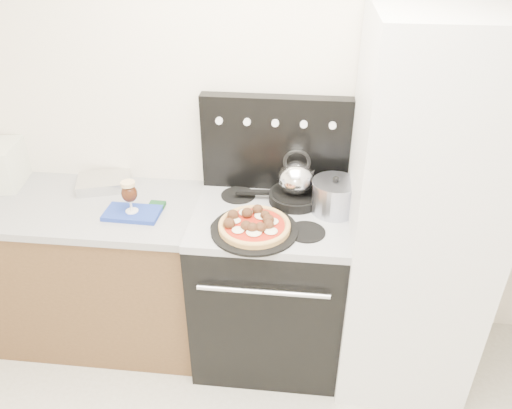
# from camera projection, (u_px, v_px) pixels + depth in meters

# --- Properties ---
(room_shell) EXTENTS (3.52, 3.01, 2.52)m
(room_shell) POSITION_uv_depth(u_px,v_px,m) (222.00, 273.00, 1.54)
(room_shell) COLOR silver
(room_shell) RESTS_ON ground
(base_cabinet) EXTENTS (1.45, 0.60, 0.86)m
(base_cabinet) POSITION_uv_depth(u_px,v_px,m) (76.00, 272.00, 2.83)
(base_cabinet) COLOR brown
(base_cabinet) RESTS_ON ground
(countertop) EXTENTS (1.48, 0.63, 0.04)m
(countertop) POSITION_uv_depth(u_px,v_px,m) (60.00, 205.00, 2.60)
(countertop) COLOR #A0A0A3
(countertop) RESTS_ON base_cabinet
(stove_body) EXTENTS (0.76, 0.65, 0.88)m
(stove_body) POSITION_uv_depth(u_px,v_px,m) (269.00, 287.00, 2.71)
(stove_body) COLOR black
(stove_body) RESTS_ON ground
(cooktop) EXTENTS (0.76, 0.65, 0.04)m
(cooktop) POSITION_uv_depth(u_px,v_px,m) (270.00, 216.00, 2.47)
(cooktop) COLOR #ADADB2
(cooktop) RESTS_ON stove_body
(backguard) EXTENTS (0.76, 0.08, 0.50)m
(backguard) POSITION_uv_depth(u_px,v_px,m) (275.00, 143.00, 2.56)
(backguard) COLOR black
(backguard) RESTS_ON cooktop
(fridge) EXTENTS (0.64, 0.68, 1.90)m
(fridge) POSITION_uv_depth(u_px,v_px,m) (417.00, 219.00, 2.36)
(fridge) COLOR silver
(fridge) RESTS_ON ground
(foil_sheet) EXTENTS (0.33, 0.28, 0.06)m
(foil_sheet) POSITION_uv_depth(u_px,v_px,m) (104.00, 182.00, 2.71)
(foil_sheet) COLOR white
(foil_sheet) RESTS_ON countertop
(oven_mitt) EXTENTS (0.28, 0.17, 0.02)m
(oven_mitt) POSITION_uv_depth(u_px,v_px,m) (132.00, 213.00, 2.47)
(oven_mitt) COLOR #1E379D
(oven_mitt) RESTS_ON countertop
(beer_glass) EXTENTS (0.10, 0.10, 0.17)m
(beer_glass) POSITION_uv_depth(u_px,v_px,m) (130.00, 197.00, 2.42)
(beer_glass) COLOR #331609
(beer_glass) RESTS_ON oven_mitt
(pizza_pan) EXTENTS (0.45, 0.45, 0.01)m
(pizza_pan) POSITION_uv_depth(u_px,v_px,m) (254.00, 230.00, 2.32)
(pizza_pan) COLOR black
(pizza_pan) RESTS_ON cooktop
(pizza) EXTENTS (0.36, 0.36, 0.05)m
(pizza) POSITION_uv_depth(u_px,v_px,m) (254.00, 224.00, 2.30)
(pizza) COLOR tan
(pizza) RESTS_ON pizza_pan
(skillet) EXTENTS (0.29, 0.29, 0.05)m
(skillet) POSITION_uv_depth(u_px,v_px,m) (295.00, 197.00, 2.54)
(skillet) COLOR black
(skillet) RESTS_ON cooktop
(tea_kettle) EXTENTS (0.23, 0.23, 0.20)m
(tea_kettle) POSITION_uv_depth(u_px,v_px,m) (296.00, 175.00, 2.48)
(tea_kettle) COLOR silver
(tea_kettle) RESTS_ON skillet
(stock_pot) EXTENTS (0.24, 0.24, 0.16)m
(stock_pot) POSITION_uv_depth(u_px,v_px,m) (334.00, 197.00, 2.43)
(stock_pot) COLOR #AAADBE
(stock_pot) RESTS_ON cooktop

